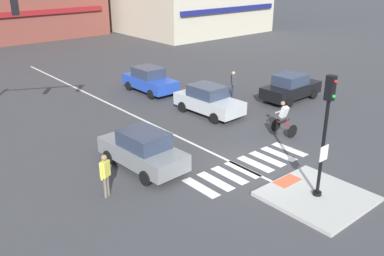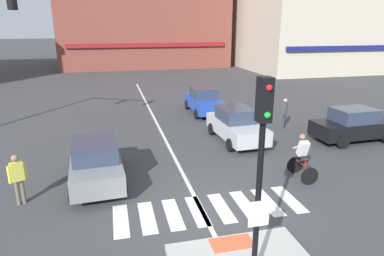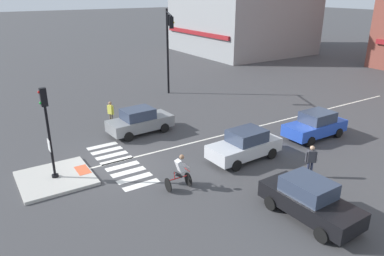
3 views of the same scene
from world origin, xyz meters
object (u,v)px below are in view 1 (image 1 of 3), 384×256
car_blue_eastbound_far (149,80)px  car_silver_eastbound_mid (208,100)px  pedestrian_waiting_far_side (233,82)px  car_black_cross_right (291,87)px  signal_pole (326,126)px  pedestrian_at_curb_left (105,172)px  cyclist (284,118)px  car_grey_westbound_near (143,150)px

car_blue_eastbound_far → car_silver_eastbound_mid: (0.05, -5.66, 0.00)m
pedestrian_waiting_far_side → car_blue_eastbound_far: bearing=127.8°
car_black_cross_right → car_blue_eastbound_far: bearing=128.7°
signal_pole → pedestrian_at_curb_left: 7.84m
cyclist → signal_pole: bearing=-130.1°
signal_pole → car_blue_eastbound_far: bearing=78.5°
signal_pole → car_black_cross_right: 11.89m
car_blue_eastbound_far → signal_pole: bearing=-101.5°
signal_pole → pedestrian_at_curb_left: size_ratio=2.65×
car_grey_westbound_near → car_black_cross_right: same height
car_blue_eastbound_far → pedestrian_waiting_far_side: size_ratio=2.46×
car_blue_eastbound_far → pedestrian_at_curb_left: 13.21m
car_blue_eastbound_far → car_black_cross_right: 9.01m
car_silver_eastbound_mid → pedestrian_waiting_far_side: bearing=22.1°
car_black_cross_right → pedestrian_at_curb_left: 14.68m
pedestrian_at_curb_left → pedestrian_waiting_far_side: (12.12, 5.55, 0.00)m
signal_pole → pedestrian_at_curb_left: (-5.72, 5.04, -1.83)m
pedestrian_at_curb_left → cyclist: bearing=-2.2°
car_silver_eastbound_mid → cyclist: size_ratio=2.48×
pedestrian_at_curb_left → pedestrian_waiting_far_side: 13.33m
car_grey_westbound_near → pedestrian_at_curb_left: pedestrian_at_curb_left is taller
signal_pole → car_silver_eastbound_mid: 9.95m
cyclist → car_grey_westbound_near: bearing=169.1°
signal_pole → car_black_cross_right: bearing=42.2°
car_black_cross_right → pedestrian_at_curb_left: pedestrian_at_curb_left is taller
car_black_cross_right → pedestrian_at_curb_left: size_ratio=2.48×
car_blue_eastbound_far → pedestrian_waiting_far_side: 5.47m
car_grey_westbound_near → car_blue_eastbound_far: (6.47, 8.82, 0.00)m
signal_pole → cyclist: (3.93, 4.67, -1.94)m
car_grey_westbound_near → pedestrian_at_curb_left: (-2.30, -1.05, 0.17)m
car_grey_westbound_near → pedestrian_at_curb_left: bearing=-155.5°
signal_pole → car_blue_eastbound_far: size_ratio=1.08×
car_blue_eastbound_far → cyclist: 10.28m
car_grey_westbound_near → car_silver_eastbound_mid: same height
signal_pole → car_blue_eastbound_far: 15.35m
car_black_cross_right → pedestrian_waiting_far_side: bearing=130.0°
signal_pole → pedestrian_waiting_far_side: signal_pole is taller
car_grey_westbound_near → cyclist: bearing=-10.9°
pedestrian_at_curb_left → pedestrian_waiting_far_side: bearing=24.6°
car_silver_eastbound_mid → pedestrian_waiting_far_side: pedestrian_waiting_far_side is taller
car_blue_eastbound_far → pedestrian_waiting_far_side: bearing=-52.2°
car_blue_eastbound_far → car_black_cross_right: (5.63, -7.04, 0.00)m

